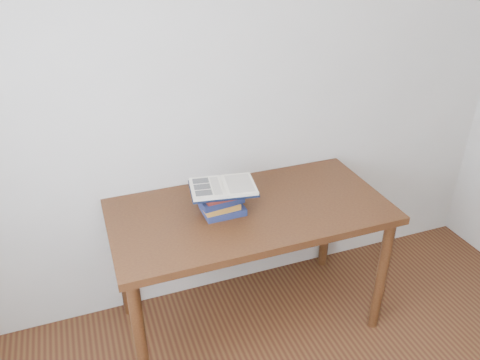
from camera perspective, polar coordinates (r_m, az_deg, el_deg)
name	(u,v)px	position (r m, az deg, el deg)	size (l,w,h in m)	color
desk	(250,223)	(2.51, 1.23, -5.31)	(1.46, 0.73, 0.78)	#492A12
book_stack	(220,201)	(2.40, -2.41, -2.53)	(0.24, 0.21, 0.13)	#172346
open_book	(223,187)	(2.36, -2.09, -0.87)	(0.36, 0.28, 0.03)	black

